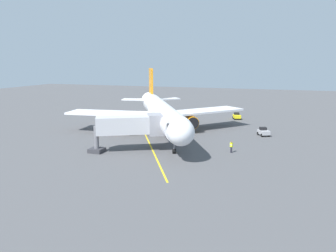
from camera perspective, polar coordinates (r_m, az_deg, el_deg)
name	(u,v)px	position (r m, az deg, el deg)	size (l,w,h in m)	color
ground_plane	(166,134)	(62.47, -0.36, -1.39)	(220.00, 220.00, 0.00)	#4C4C4F
apron_lead_in_line	(148,141)	(57.25, -3.25, -2.53)	(0.24, 40.00, 0.01)	yellow
airplane	(161,112)	(62.27, -1.22, 2.31)	(31.21, 37.06, 11.50)	white
jet_bridge	(135,126)	(50.69, -5.45, 0.04)	(10.91, 7.49, 5.40)	#B7B7BC
ground_crew_marshaller	(231,147)	(50.78, 10.42, -3.39)	(0.46, 0.38, 1.71)	#23232D
tug_near_nose	(264,132)	(63.52, 15.50, -0.94)	(2.42, 2.74, 1.50)	#9E9EA3
tug_portside	(237,116)	(80.20, 11.29, 1.61)	(2.19, 2.67, 1.50)	yellow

